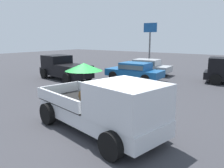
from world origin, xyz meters
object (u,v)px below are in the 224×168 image
object	(u,v)px
motel_sign	(150,37)
pickup_truck_main	(106,106)
parked_sedan_far	(146,66)
pickup_truck_red	(64,68)
parked_sedan_near	(135,70)

from	to	relation	value
motel_sign	pickup_truck_main	bearing A→B (deg)	-68.08
pickup_truck_main	parked_sedan_far	size ratio (longest dim) A/B	1.20
pickup_truck_red	motel_sign	size ratio (longest dim) A/B	1.09
pickup_truck_main	parked_sedan_far	world-z (taller)	pickup_truck_main
parked_sedan_near	motel_sign	xyz separation A→B (m)	(-1.92, 6.22, 2.53)
parked_sedan_far	motel_sign	xyz separation A→B (m)	(-1.38, 3.35, 2.53)
pickup_truck_red	pickup_truck_main	bearing A→B (deg)	154.11
parked_sedan_near	pickup_truck_red	bearing A→B (deg)	29.86
parked_sedan_far	motel_sign	size ratio (longest dim) A/B	0.96
parked_sedan_near	motel_sign	world-z (taller)	motel_sign
parked_sedan_near	motel_sign	bearing A→B (deg)	-74.82
pickup_truck_main	parked_sedan_near	distance (m)	10.14
pickup_truck_red	motel_sign	world-z (taller)	motel_sign
parked_sedan_near	parked_sedan_far	world-z (taller)	same
pickup_truck_red	parked_sedan_far	distance (m)	7.09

